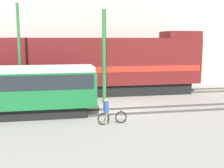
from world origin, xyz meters
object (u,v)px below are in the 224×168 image
Objects in this scene: person at (106,109)px; utility_pole_left at (20,56)px; bicycle at (112,118)px; utility_pole_center at (104,57)px; streetcar at (16,89)px; freight_locomotive at (94,66)px.

utility_pole_left is at bearing 132.17° from person.
bicycle is 0.24× the size of utility_pole_left.
person is 8.44m from utility_pole_left.
bicycle is 6.56m from utility_pole_center.
streetcar is 7.12m from utility_pole_center.
freight_locomotive is 1.93× the size of streetcar.
utility_pole_left is at bearing 180.00° from utility_pole_center.
utility_pole_center reaches higher than streetcar.
person is (-0.46, -9.09, -1.69)m from freight_locomotive.
freight_locomotive is at bearing 97.12° from utility_pole_center.
bicycle is (-0.05, -8.89, -2.27)m from freight_locomotive.
freight_locomotive reaches higher than streetcar.
person is 6.52m from utility_pole_center.
freight_locomotive is 8.60m from streetcar.
freight_locomotive is at bearing 28.73° from utility_pole_left.
streetcar is 5.99m from person.
streetcar is 6.38m from bicycle.
utility_pole_left is 1.04× the size of utility_pole_center.
freight_locomotive is at bearing 87.10° from person.
utility_pole_left reaches higher than person.
utility_pole_center is (6.21, 0.00, -0.16)m from utility_pole_left.
freight_locomotive is 9.17m from bicycle.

